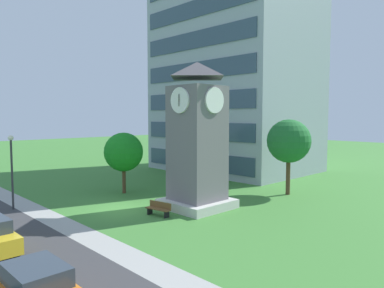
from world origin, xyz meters
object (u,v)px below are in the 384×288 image
street_lamp (12,163)px  tree_by_building (189,143)px  clock_tower (197,144)px  tree_near_tower (289,141)px  park_bench (159,209)px  tree_streetside (124,152)px

street_lamp → tree_by_building: size_ratio=0.94×
clock_tower → tree_near_tower: clock_tower is taller
park_bench → tree_by_building: bearing=125.8°
tree_streetside → park_bench: bearing=-16.8°
park_bench → tree_near_tower: bearing=78.7°
tree_by_building → tree_near_tower: size_ratio=0.88×
clock_tower → park_bench: size_ratio=5.41×
tree_streetside → tree_near_tower: 13.49m
tree_by_building → tree_streetside: bearing=-103.4°
park_bench → tree_by_building: size_ratio=0.34×
clock_tower → street_lamp: bearing=-131.7°
street_lamp → tree_streetside: bearing=84.8°
tree_streetside → street_lamp: bearing=-95.2°
tree_streetside → clock_tower: bearing=7.5°
tree_near_tower → clock_tower: bearing=-103.9°
tree_streetside → tree_near_tower: bearing=44.0°
clock_tower → tree_near_tower: 8.60m
park_bench → tree_streetside: (-7.38, 2.22, 2.95)m
street_lamp → tree_by_building: bearing=81.3°
park_bench → tree_near_tower: (2.30, 11.57, 3.89)m
park_bench → street_lamp: street_lamp is taller
clock_tower → tree_streetside: bearing=-172.5°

